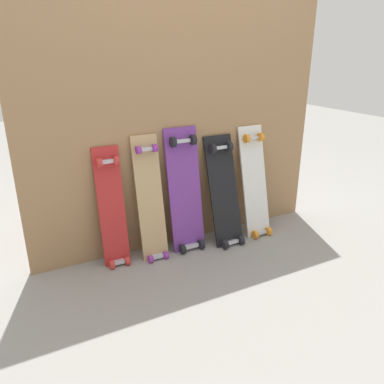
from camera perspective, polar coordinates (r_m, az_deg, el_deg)
name	(u,v)px	position (r m, az deg, el deg)	size (l,w,h in m)	color
ground_plane	(188,241)	(2.83, -0.66, -7.42)	(12.00, 12.00, 0.00)	gray
plywood_wall_panel	(182,124)	(2.60, -1.44, 10.12)	(2.16, 0.04, 1.71)	#99724C
skateboard_red	(112,213)	(2.48, -11.89, -3.06)	(0.17, 0.18, 0.84)	#B22626
skateboard_natural	(151,204)	(2.52, -6.23, -1.76)	(0.18, 0.22, 0.89)	tan
skateboard_purple	(185,195)	(2.61, -0.99, -0.39)	(0.24, 0.23, 0.91)	#6B338C
skateboard_black	(225,195)	(2.72, 4.92, -0.51)	(0.22, 0.30, 0.83)	black
skateboard_white	(255,186)	(2.88, 9.46, 0.91)	(0.20, 0.27, 0.87)	silver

